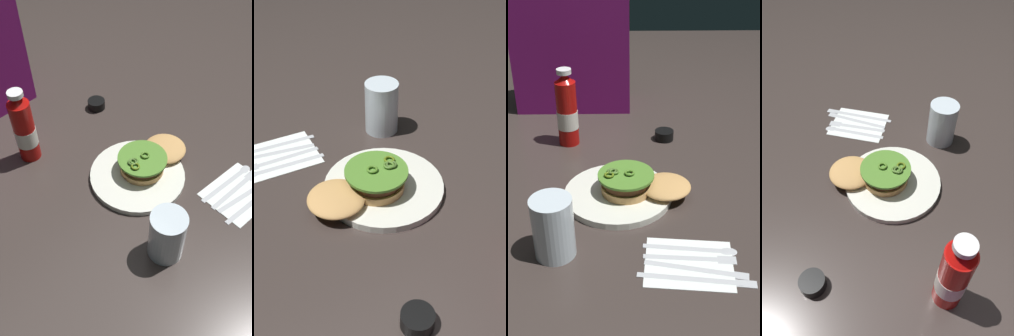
# 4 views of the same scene
# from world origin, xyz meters

# --- Properties ---
(ground_plane) EXTENTS (3.00, 3.00, 0.00)m
(ground_plane) POSITION_xyz_m (0.00, 0.00, 0.00)
(ground_plane) COLOR #392F2B
(dinner_plate) EXTENTS (0.25, 0.25, 0.02)m
(dinner_plate) POSITION_xyz_m (0.03, -0.04, 0.01)
(dinner_plate) COLOR silver
(dinner_plate) RESTS_ON ground_plane
(burger_sandwich) EXTENTS (0.21, 0.13, 0.05)m
(burger_sandwich) POSITION_xyz_m (0.09, -0.04, 0.04)
(burger_sandwich) COLOR tan
(burger_sandwich) RESTS_ON dinner_plate
(ketchup_bottle) EXTENTS (0.06, 0.06, 0.22)m
(ketchup_bottle) POSITION_xyz_m (-0.11, 0.23, 0.10)
(ketchup_bottle) COLOR #B10E0B
(ketchup_bottle) RESTS_ON ground_plane
(water_glass) EXTENTS (0.08, 0.08, 0.13)m
(water_glass) POSITION_xyz_m (-0.09, -0.23, 0.06)
(water_glass) COLOR silver
(water_glass) RESTS_ON ground_plane
(condiment_cup) EXTENTS (0.05, 0.05, 0.03)m
(condiment_cup) POSITION_xyz_m (0.16, 0.25, 0.01)
(condiment_cup) COLOR black
(condiment_cup) RESTS_ON ground_plane
(napkin) EXTENTS (0.18, 0.15, 0.00)m
(napkin) POSITION_xyz_m (0.17, -0.26, 0.00)
(napkin) COLOR white
(napkin) RESTS_ON ground_plane
(steak_knife) EXTENTS (0.22, 0.04, 0.00)m
(steak_knife) POSITION_xyz_m (0.19, -0.31, 0.00)
(steak_knife) COLOR silver
(steak_knife) RESTS_ON napkin
(butter_knife) EXTENTS (0.19, 0.06, 0.00)m
(butter_knife) POSITION_xyz_m (0.19, -0.28, 0.00)
(butter_knife) COLOR silver
(butter_knife) RESTS_ON napkin
(fork_utensil) EXTENTS (0.18, 0.03, 0.00)m
(fork_utensil) POSITION_xyz_m (0.19, -0.25, 0.00)
(fork_utensil) COLOR silver
(fork_utensil) RESTS_ON napkin
(spoon_utensil) EXTENTS (0.19, 0.04, 0.00)m
(spoon_utensil) POSITION_xyz_m (0.20, -0.23, 0.00)
(spoon_utensil) COLOR silver
(spoon_utensil) RESTS_ON napkin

